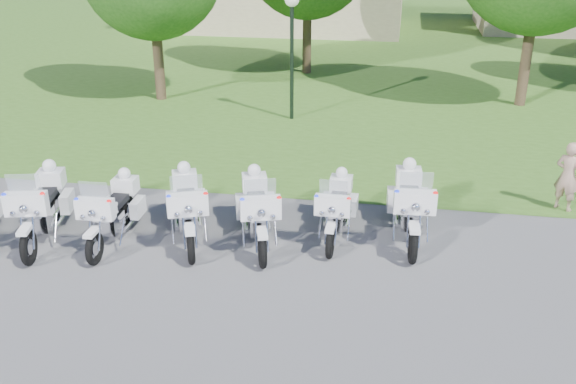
% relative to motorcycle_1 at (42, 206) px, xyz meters
% --- Properties ---
extents(ground, '(100.00, 100.00, 0.00)m').
position_rel_motorcycle_1_xyz_m(ground, '(5.63, -0.21, -0.71)').
color(ground, '#5E5E63').
rests_on(ground, ground).
extents(grass_lawn, '(100.00, 48.00, 0.01)m').
position_rel_motorcycle_1_xyz_m(grass_lawn, '(5.63, 26.79, -0.71)').
color(grass_lawn, '#3D6820').
rests_on(grass_lawn, ground).
extents(motorcycle_1, '(1.21, 2.50, 1.71)m').
position_rel_motorcycle_1_xyz_m(motorcycle_1, '(0.00, 0.00, 0.00)').
color(motorcycle_1, black).
rests_on(motorcycle_1, ground).
extents(motorcycle_2, '(0.80, 2.33, 1.56)m').
position_rel_motorcycle_1_xyz_m(motorcycle_2, '(1.42, 0.16, -0.06)').
color(motorcycle_2, black).
rests_on(motorcycle_2, ground).
extents(motorcycle_3, '(1.37, 2.37, 1.67)m').
position_rel_motorcycle_1_xyz_m(motorcycle_3, '(2.84, 0.50, -0.01)').
color(motorcycle_3, black).
rests_on(motorcycle_3, ground).
extents(motorcycle_4, '(1.27, 2.40, 1.66)m').
position_rel_motorcycle_1_xyz_m(motorcycle_4, '(4.25, 0.61, -0.02)').
color(motorcycle_4, black).
rests_on(motorcycle_4, ground).
extents(motorcycle_5, '(0.74, 2.24, 1.50)m').
position_rel_motorcycle_1_xyz_m(motorcycle_5, '(5.76, 1.13, -0.08)').
color(motorcycle_5, black).
rests_on(motorcycle_5, ground).
extents(motorcycle_6, '(0.94, 2.57, 1.72)m').
position_rel_motorcycle_1_xyz_m(motorcycle_6, '(7.21, 1.34, 0.01)').
color(motorcycle_6, black).
rests_on(motorcycle_6, ground).
extents(lamp_post, '(0.44, 0.44, 3.94)m').
position_rel_motorcycle_1_xyz_m(lamp_post, '(3.47, 9.13, 2.28)').
color(lamp_post, black).
rests_on(lamp_post, ground).
extents(bystander_a, '(0.68, 0.64, 1.56)m').
position_rel_motorcycle_1_xyz_m(bystander_a, '(10.59, 3.29, 0.07)').
color(bystander_a, tan).
rests_on(bystander_a, ground).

